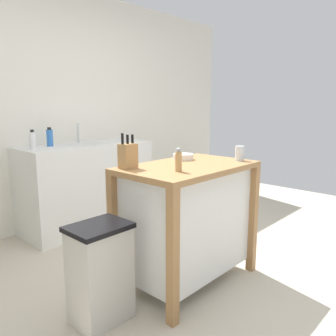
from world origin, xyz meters
name	(u,v)px	position (x,y,z in m)	size (l,w,h in m)	color
ground_plane	(212,284)	(0.00, 0.00, 0.00)	(6.65, 6.65, 0.00)	#BCB29E
wall_back	(57,108)	(0.00, 2.14, 1.30)	(5.65, 0.10, 2.60)	silver
kitchen_island	(187,217)	(-0.08, 0.18, 0.51)	(1.02, 0.63, 0.91)	#9E7042
knife_block	(128,155)	(-0.47, 0.40, 1.00)	(0.11, 0.09, 0.24)	#AD7F4C
bowl_ceramic_wide	(183,156)	(0.08, 0.36, 0.93)	(0.16, 0.16, 0.05)	silver
drinking_cup	(240,153)	(0.34, 0.01, 0.97)	(0.07, 0.07, 0.12)	silver
pepper_grinder	(179,160)	(-0.32, 0.07, 0.98)	(0.04, 0.04, 0.16)	tan
trash_bin	(100,273)	(-0.83, 0.26, 0.32)	(0.36, 0.28, 0.63)	#B7B2A8
sink_counter	(87,185)	(0.11, 1.79, 0.46)	(1.43, 0.60, 0.92)	silver
sink_faucet	(78,133)	(0.11, 1.93, 1.03)	(0.02, 0.02, 0.22)	#B7BCC1
bottle_spray_cleaner	(33,140)	(-0.48, 1.76, 1.01)	(0.06, 0.06, 0.19)	white
bottle_hand_soap	(50,137)	(-0.25, 1.89, 1.01)	(0.06, 0.06, 0.19)	blue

